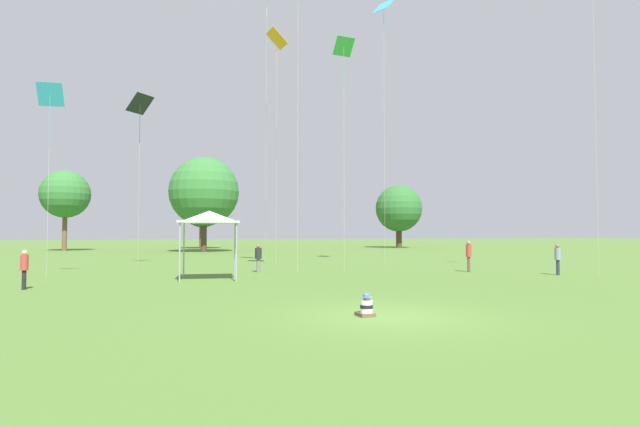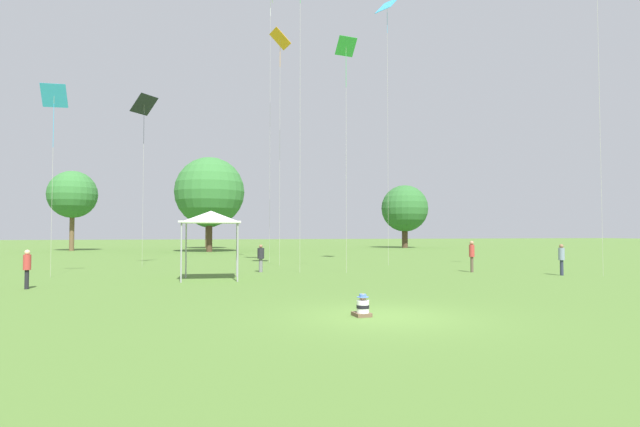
# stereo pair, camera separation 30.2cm
# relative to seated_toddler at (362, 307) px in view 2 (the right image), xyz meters

# --- Properties ---
(ground_plane) EXTENTS (300.00, 300.00, 0.00)m
(ground_plane) POSITION_rel_seated_toddler_xyz_m (0.58, -0.15, -0.24)
(ground_plane) COLOR #4C702D
(seated_toddler) EXTENTS (0.44, 0.53, 0.60)m
(seated_toddler) POSITION_rel_seated_toddler_xyz_m (0.00, 0.00, 0.00)
(seated_toddler) COLOR brown
(seated_toddler) RESTS_ON ground
(person_standing_0) EXTENTS (0.30, 0.30, 1.53)m
(person_standing_0) POSITION_rel_seated_toddler_xyz_m (-10.62, 9.12, 0.68)
(person_standing_0) COLOR black
(person_standing_0) RESTS_ON ground
(person_standing_1) EXTENTS (0.53, 0.53, 1.52)m
(person_standing_1) POSITION_rel_seated_toddler_xyz_m (-0.76, 15.23, 0.65)
(person_standing_1) COLOR slate
(person_standing_1) RESTS_ON ground
(person_standing_2) EXTENTS (0.43, 0.43, 1.60)m
(person_standing_2) POSITION_rel_seated_toddler_xyz_m (13.94, 9.40, 0.72)
(person_standing_2) COLOR #282D42
(person_standing_2) RESTS_ON ground
(person_standing_3) EXTENTS (0.41, 0.41, 1.73)m
(person_standing_3) POSITION_rel_seated_toddler_xyz_m (10.58, 12.36, 0.82)
(person_standing_3) COLOR brown
(person_standing_3) RESTS_ON ground
(canopy_tent) EXTENTS (2.89, 2.89, 3.21)m
(canopy_tent) POSITION_rel_seated_toddler_xyz_m (-3.58, 11.42, 2.66)
(canopy_tent) COLOR white
(canopy_tent) RESTS_ON ground
(kite_0) EXTENTS (0.52, 0.80, 20.09)m
(kite_0) POSITION_rel_seated_toddler_xyz_m (0.94, 23.74, 17.80)
(kite_0) COLOR white
(kite_0) RESTS_ON ground
(kite_2) EXTENTS (1.20, 0.62, 9.50)m
(kite_2) POSITION_rel_seated_toddler_xyz_m (-11.15, 14.40, 8.52)
(kite_2) COLOR #339EDB
(kite_2) RESTS_ON ground
(kite_3) EXTENTS (1.75, 1.80, 11.06)m
(kite_3) POSITION_rel_seated_toddler_xyz_m (-7.62, 21.46, 10.10)
(kite_3) COLOR #1E2328
(kite_3) RESTS_ON ground
(kite_5) EXTENTS (1.32, 1.60, 15.79)m
(kite_5) POSITION_rel_seated_toddler_xyz_m (1.13, 20.44, 14.71)
(kite_5) COLOR orange
(kite_5) RESTS_ON ground
(kite_6) EXTENTS (1.16, 0.83, 12.84)m
(kite_6) POSITION_rel_seated_toddler_xyz_m (3.64, 13.37, 11.75)
(kite_6) COLOR green
(kite_6) RESTS_ON ground
(kite_8) EXTENTS (1.54, 1.71, 18.30)m
(kite_8) POSITION_rel_seated_toddler_xyz_m (8.32, 19.06, 17.08)
(kite_8) COLOR #339EDB
(kite_8) RESTS_ON ground
(distant_tree_0) EXTENTS (6.65, 6.65, 8.97)m
(distant_tree_0) POSITION_rel_seated_toddler_xyz_m (24.69, 53.84, 5.37)
(distant_tree_0) COLOR #473323
(distant_tree_0) RESTS_ON ground
(distant_tree_1) EXTENTS (5.68, 5.68, 9.62)m
(distant_tree_1) POSITION_rel_seated_toddler_xyz_m (-18.77, 52.72, 6.50)
(distant_tree_1) COLOR brown
(distant_tree_1) RESTS_ON ground
(distant_tree_2) EXTENTS (7.84, 7.84, 10.76)m
(distant_tree_2) POSITION_rel_seated_toddler_xyz_m (-2.83, 45.41, 6.57)
(distant_tree_2) COLOR #473323
(distant_tree_2) RESTS_ON ground
(distant_tree_3) EXTENTS (5.98, 5.98, 8.87)m
(distant_tree_3) POSITION_rel_seated_toddler_xyz_m (-2.65, 57.90, 5.58)
(distant_tree_3) COLOR brown
(distant_tree_3) RESTS_ON ground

